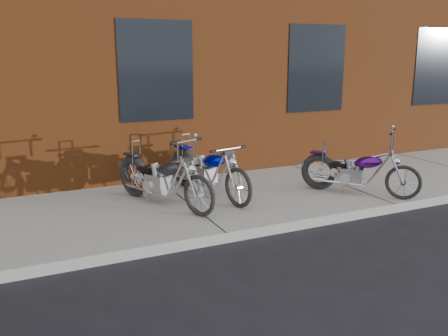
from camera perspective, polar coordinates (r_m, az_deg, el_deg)
name	(u,v)px	position (r m, az deg, el deg)	size (l,w,h in m)	color
ground	(226,243)	(6.50, 0.29, -9.05)	(120.00, 120.00, 0.00)	black
sidewalk	(187,207)	(7.78, -4.41, -4.65)	(22.00, 3.00, 0.15)	gray
chopper_purple	(357,173)	(8.41, 15.65, -0.60)	(1.36, 1.63, 1.14)	black
chopper_blue	(207,172)	(8.01, -2.05, -0.52)	(0.71, 2.20, 0.97)	black
chopper_third	(162,181)	(7.56, -7.46, -1.51)	(0.97, 2.07, 1.12)	black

